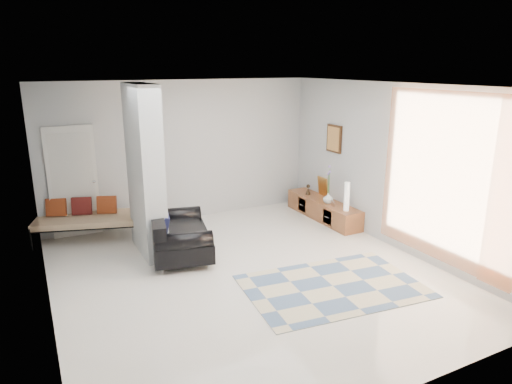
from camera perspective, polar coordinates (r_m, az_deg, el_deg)
name	(u,v)px	position (r m, az deg, el deg)	size (l,w,h in m)	color
floor	(249,274)	(7.04, -0.88, -10.27)	(6.00, 6.00, 0.00)	silver
ceiling	(248,86)	(6.34, -0.99, 13.15)	(6.00, 6.00, 0.00)	white
wall_back	(183,151)	(9.27, -9.16, 5.03)	(6.00, 6.00, 0.00)	#AFB2B4
wall_front	(400,264)	(4.22, 17.56, -8.54)	(6.00, 6.00, 0.00)	#AFB2B4
wall_left	(38,213)	(5.93, -25.56, -2.35)	(6.00, 6.00, 0.00)	#AFB2B4
wall_right	(394,167)	(8.11, 16.82, 3.04)	(6.00, 6.00, 0.00)	#AFB2B4
partition_column	(145,171)	(7.66, -13.70, 2.56)	(0.35, 1.20, 2.80)	#B8BEC0
hallway_door	(73,182)	(8.91, -21.89, 1.16)	(0.85, 0.06, 2.04)	silver
curtain	(445,179)	(7.28, 22.59, 1.52)	(2.55, 2.55, 0.00)	orange
wall_art	(334,139)	(9.29, 9.75, 6.59)	(0.04, 0.45, 0.55)	#3B2010
media_console	(323,209)	(9.51, 8.37, -2.12)	(0.45, 2.06, 0.80)	brown
loveseat	(176,235)	(7.69, -9.95, -5.31)	(1.21, 1.71, 0.76)	silver
daybed	(90,218)	(8.77, -20.09, -3.02)	(2.05, 1.32, 0.77)	black
area_rug	(333,286)	(6.77, 9.58, -11.53)	(2.49, 1.66, 0.01)	beige
cylinder_lamp	(347,197)	(8.77, 11.29, -0.56)	(0.10, 0.10, 0.55)	silver
bronze_figurine	(308,189)	(9.78, 6.53, 0.32)	(0.11, 0.11, 0.22)	black
vase	(328,198)	(9.21, 9.00, -0.75)	(0.20, 0.20, 0.21)	white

